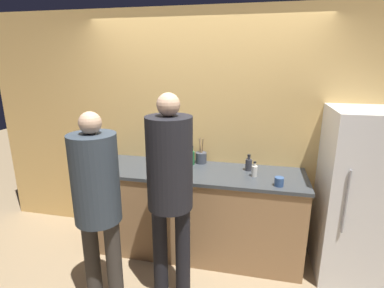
# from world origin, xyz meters

# --- Properties ---
(ground_plane) EXTENTS (14.00, 14.00, 0.00)m
(ground_plane) POSITION_xyz_m (0.00, 0.00, 0.00)
(ground_plane) COLOR #9E8460
(wall_back) EXTENTS (5.20, 0.06, 2.60)m
(wall_back) POSITION_xyz_m (0.00, 0.73, 1.30)
(wall_back) COLOR #E0B266
(wall_back) RESTS_ON ground_plane
(counter) EXTENTS (2.23, 0.71, 0.95)m
(counter) POSITION_xyz_m (0.00, 0.39, 0.48)
(counter) COLOR #9E754C
(counter) RESTS_ON ground_plane
(refrigerator) EXTENTS (0.65, 0.70, 1.65)m
(refrigerator) POSITION_xyz_m (1.56, 0.37, 0.83)
(refrigerator) COLOR white
(refrigerator) RESTS_ON ground_plane
(person_left) EXTENTS (0.37, 0.37, 1.70)m
(person_left) POSITION_xyz_m (-0.62, -0.55, 1.03)
(person_left) COLOR #38332D
(person_left) RESTS_ON ground_plane
(person_center) EXTENTS (0.38, 0.38, 1.83)m
(person_center) POSITION_xyz_m (-0.08, -0.31, 1.11)
(person_center) COLOR black
(person_center) RESTS_ON ground_plane
(fruit_bowl) EXTENTS (0.31, 0.31, 0.14)m
(fruit_bowl) POSITION_xyz_m (-0.25, 0.28, 1.00)
(fruit_bowl) COLOR beige
(fruit_bowl) RESTS_ON counter
(utensil_crock) EXTENTS (0.12, 0.12, 0.29)m
(utensil_crock) POSITION_xyz_m (0.00, 0.63, 1.02)
(utensil_crock) COLOR #3D424C
(utensil_crock) RESTS_ON counter
(bottle_green) EXTENTS (0.06, 0.06, 0.21)m
(bottle_green) POSITION_xyz_m (-0.09, 0.56, 1.03)
(bottle_green) COLOR #236033
(bottle_green) RESTS_ON counter
(bottle_clear) EXTENTS (0.06, 0.06, 0.16)m
(bottle_clear) POSITION_xyz_m (0.59, 0.34, 1.01)
(bottle_clear) COLOR silver
(bottle_clear) RESTS_ON counter
(bottle_dark) EXTENTS (0.07, 0.07, 0.17)m
(bottle_dark) POSITION_xyz_m (0.53, 0.50, 1.02)
(bottle_dark) COLOR #333338
(bottle_dark) RESTS_ON counter
(cup_blue) EXTENTS (0.08, 0.08, 0.08)m
(cup_blue) POSITION_xyz_m (0.82, 0.15, 0.99)
(cup_blue) COLOR #335184
(cup_blue) RESTS_ON counter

